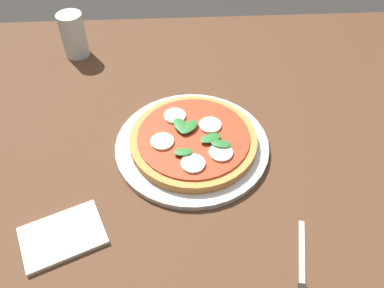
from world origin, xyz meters
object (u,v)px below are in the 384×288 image
Objects in this scene: dining_table at (235,177)px; serving_tray at (192,145)px; knife at (302,286)px; pizza at (193,140)px; napkin at (63,236)px; glass_cup at (73,35)px.

dining_table is 0.13m from serving_tray.
serving_tray is at bearing -63.03° from knife.
napkin is at bearing 39.88° from pizza.
glass_cup is at bearing -43.63° from dining_table.
glass_cup is at bearing -56.36° from knife.
glass_cup is (0.27, -0.34, 0.05)m from serving_tray.
serving_tray reaches higher than knife.
napkin reaches higher than knife.
glass_cup is at bearing -51.34° from serving_tray.
napkin is 1.19× the size of glass_cup.
glass_cup reaches higher than pizza.
pizza reaches higher than knife.
glass_cup reaches higher than knife.
pizza is 1.89× the size of napkin.
glass_cup is (0.05, -0.53, 0.05)m from napkin.
napkin is at bearing 95.45° from glass_cup.
napkin is at bearing 40.38° from serving_tray.
glass_cup reaches higher than serving_tray.
serving_tray is 0.02m from pizza.
pizza is at bearing -3.91° from dining_table.
dining_table is 5.90× the size of pizza.
serving_tray is at bearing 128.66° from glass_cup.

